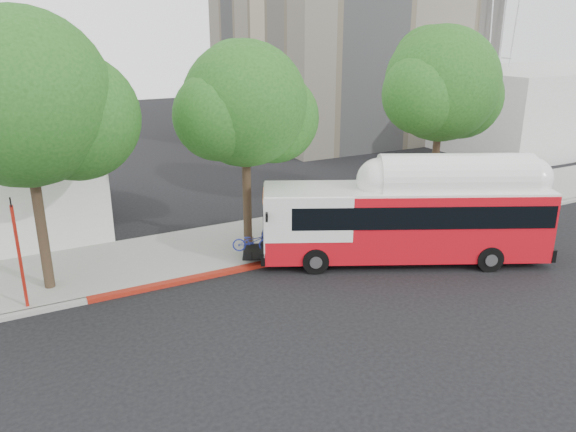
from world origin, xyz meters
name	(u,v)px	position (x,y,z in m)	size (l,w,h in m)	color
ground	(344,299)	(0.00, 0.00, 0.00)	(120.00, 120.00, 0.00)	black
sidewalk	(264,238)	(0.00, 6.50, 0.07)	(60.00, 5.00, 0.15)	gray
curb_strip	(292,258)	(0.00, 3.90, 0.07)	(60.00, 0.30, 0.15)	gray
red_curb_segment	(223,272)	(-3.00, 3.90, 0.08)	(10.00, 0.32, 0.16)	maroon
street_tree_left	(39,104)	(-8.53, 5.56, 6.60)	(6.67, 5.80, 9.74)	#2D2116
street_tree_mid	(254,108)	(-0.59, 6.06, 5.91)	(5.75, 5.00, 8.62)	#2D2116
street_tree_right	(448,88)	(9.44, 5.86, 6.26)	(6.21, 5.40, 9.18)	#2D2116
horizon_block	(549,105)	(30.00, 16.00, 3.00)	(20.00, 12.00, 6.00)	silver
transit_bus	(407,222)	(4.03, 1.74, 1.65)	(11.66, 7.07, 3.54)	red
signal_pole	(19,255)	(-9.83, 4.26, 2.00)	(0.11, 0.37, 3.90)	#B31E13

